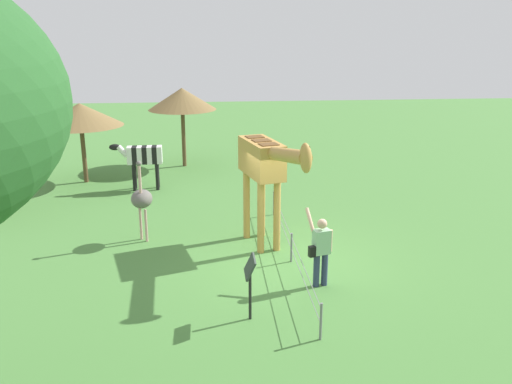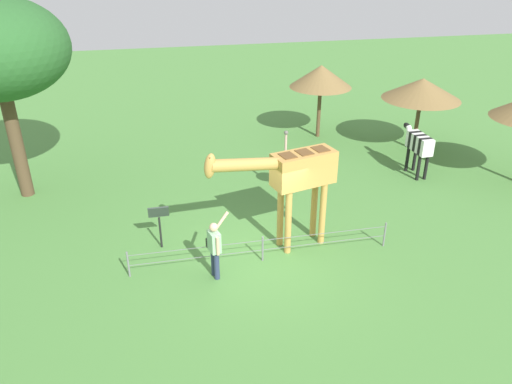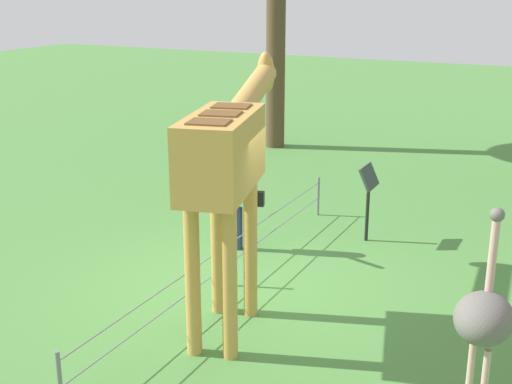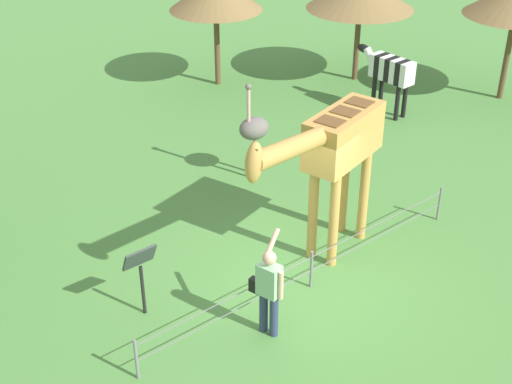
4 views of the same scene
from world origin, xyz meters
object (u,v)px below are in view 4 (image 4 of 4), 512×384
giraffe (335,149)px  visitor (269,287)px  zebra (389,72)px  info_sign (140,267)px  ostrich (254,129)px

giraffe → visitor: (2.29, 0.97, -1.30)m
zebra → info_sign: size_ratio=1.37×
zebra → info_sign: bearing=18.0°
visitor → zebra: 9.27m
zebra → ostrich: ostrich is taller
ostrich → giraffe: bearing=76.1°
visitor → info_sign: size_ratio=1.31×
ostrich → visitor: bearing=53.7°
visitor → info_sign: 2.11m
giraffe → zebra: giraffe is taller
info_sign → zebra: bearing=-162.0°
visitor → ostrich: ostrich is taller
giraffe → visitor: size_ratio=2.13×
zebra → ostrich: 4.94m
visitor → ostrich: size_ratio=0.77×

